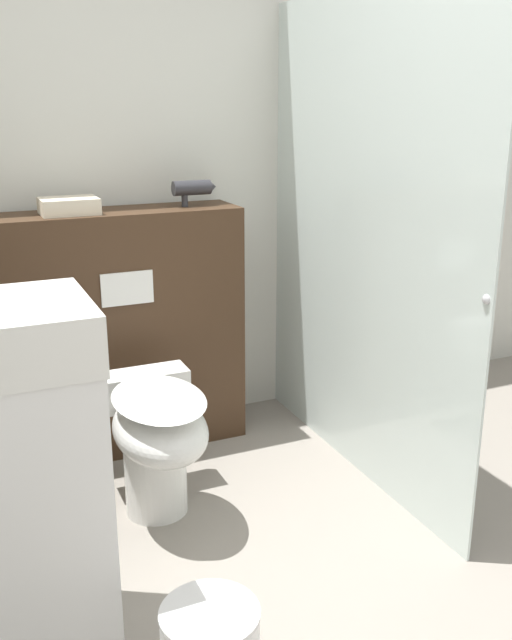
% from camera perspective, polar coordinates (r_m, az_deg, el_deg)
% --- Properties ---
extents(wall_back, '(8.00, 0.06, 2.50)m').
position_cam_1_polar(wall_back, '(3.35, -7.32, 12.28)').
color(wall_back, silver).
rests_on(wall_back, ground_plane).
extents(partition_panel, '(1.07, 0.30, 1.08)m').
position_cam_1_polar(partition_panel, '(3.22, -10.70, -0.99)').
color(partition_panel, '#3D2819').
rests_on(partition_panel, ground_plane).
extents(shower_glass, '(0.04, 1.54, 1.95)m').
position_cam_1_polar(shower_glass, '(2.90, 8.43, 5.97)').
color(shower_glass, silver).
rests_on(shower_glass, ground_plane).
extents(toilet, '(0.40, 0.61, 0.52)m').
position_cam_1_polar(toilet, '(2.72, -8.02, -9.06)').
color(toilet, white).
rests_on(toilet, ground_plane).
extents(hair_drier, '(0.20, 0.06, 0.11)m').
position_cam_1_polar(hair_drier, '(3.17, -5.03, 10.45)').
color(hair_drier, '#2D2D33').
rests_on(hair_drier, partition_panel).
extents(folded_towel, '(0.23, 0.18, 0.07)m').
position_cam_1_polar(folded_towel, '(3.04, -14.74, 8.82)').
color(folded_towel, beige).
rests_on(folded_towel, partition_panel).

